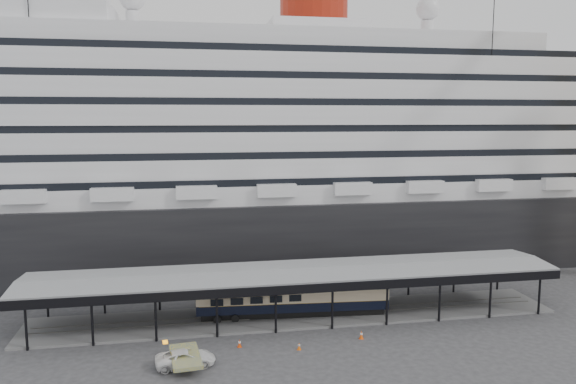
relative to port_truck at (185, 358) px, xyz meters
name	(u,v)px	position (x,y,z in m)	size (l,w,h in m)	color
ground	(306,334)	(11.73, 5.13, -0.71)	(200.00, 200.00, 0.00)	#333336
cruise_ship	(261,136)	(11.78, 37.13, 17.64)	(130.00, 30.00, 43.90)	black
platform_canopy	(296,295)	(11.73, 10.13, 1.65)	(56.00, 9.18, 5.30)	slate
port_truck	(185,358)	(0.00, 0.00, 0.00)	(2.36, 5.11, 1.42)	white
pullman_carriage	(293,295)	(11.36, 10.13, 1.73)	(20.46, 4.12, 19.96)	black
traffic_cone_left	(239,343)	(4.95, 3.21, -0.33)	(0.40, 0.40, 0.76)	#DA410C
traffic_cone_mid	(299,346)	(10.29, 1.62, -0.36)	(0.44, 0.44, 0.70)	orange
traffic_cone_right	(361,335)	(16.72, 3.02, -0.31)	(0.52, 0.52, 0.81)	#F4550D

